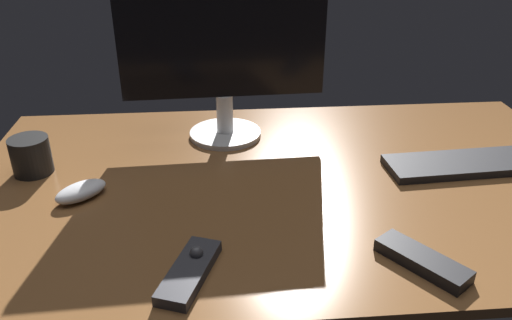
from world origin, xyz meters
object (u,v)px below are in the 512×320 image
computer_mouse (81,191)px  media_remote (190,270)px  coffee_mug (31,156)px  monitor (223,48)px  keyboard (471,164)px  tv_remote (422,260)px

computer_mouse → media_remote: 34.80cm
computer_mouse → coffee_mug: bearing=95.6°
computer_mouse → media_remote: (22.80, -26.28, -0.57)cm
monitor → keyboard: monitor is taller
keyboard → coffee_mug: (-98.53, 5.84, 3.25)cm
monitor → coffee_mug: monitor is taller
monitor → coffee_mug: 49.84cm
keyboard → tv_remote: 41.24cm
keyboard → coffee_mug: coffee_mug is taller
computer_mouse → coffee_mug: (-12.99, 12.28, 2.52)cm
media_remote → keyboard: bearing=-42.1°
computer_mouse → tv_remote: bearing=-64.8°
computer_mouse → tv_remote: computer_mouse is taller
keyboard → computer_mouse: bearing=-179.1°
keyboard → media_remote: size_ratio=2.27×
media_remote → tv_remote: size_ratio=1.06×
keyboard → coffee_mug: 98.76cm
tv_remote → computer_mouse: bearing=-150.1°
monitor → tv_remote: monitor is taller
monitor → computer_mouse: (-30.29, -28.30, -21.32)cm
monitor → computer_mouse: bearing=-139.2°
computer_mouse → media_remote: size_ratio=0.64×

